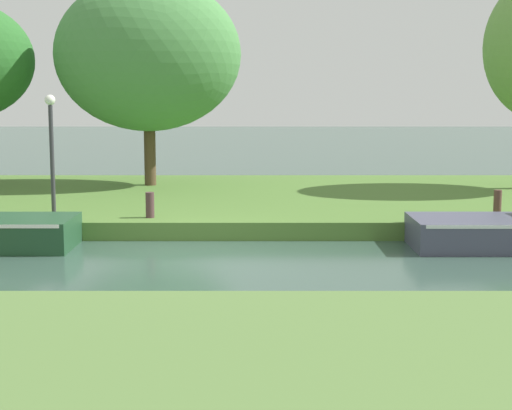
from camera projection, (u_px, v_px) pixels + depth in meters
name	position (u px, v px, depth m)	size (l,w,h in m)	color
ground_plane	(185.00, 260.00, 15.45)	(120.00, 120.00, 0.00)	#354F44
riverbank_far	(206.00, 201.00, 22.35)	(72.00, 10.00, 0.40)	#4D7330
willow_tree_centre	(145.00, 55.00, 23.76)	(5.52, 4.18, 6.16)	#4F3B26
lamp_post	(48.00, 139.00, 18.48)	(0.24, 0.24, 2.74)	#333338
mooring_post_near	(494.00, 204.00, 18.07)	(0.18, 0.18, 0.62)	brown
mooring_post_far	(147.00, 205.00, 18.05)	(0.19, 0.19, 0.57)	#493031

